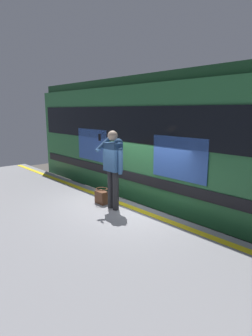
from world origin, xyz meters
The scene contains 8 objects.
ground_plane centered at (0.00, 0.00, 0.00)m, with size 23.52×23.52×0.00m, color #4C4742.
platform centered at (0.00, 2.33, 0.57)m, with size 13.42×4.67×1.13m, color gray.
safety_line centered at (0.00, 0.30, 1.14)m, with size 13.15×0.16×0.01m, color yellow.
track_rail_near centered at (0.00, -1.12, 0.08)m, with size 17.45×0.08×0.16m, color slate.
track_rail_far centered at (0.00, -2.56, 0.08)m, with size 17.45×0.08×0.16m, color slate.
train_carriage centered at (0.71, -1.84, 2.55)m, with size 9.31×2.92×4.02m.
passenger centered at (0.08, 0.64, 2.18)m, with size 0.57×0.55×1.77m.
handbag centered at (0.54, 0.63, 1.30)m, with size 0.31×0.28×0.37m.
Camera 1 is at (-4.61, 4.45, 3.33)m, focal length 29.84 mm.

